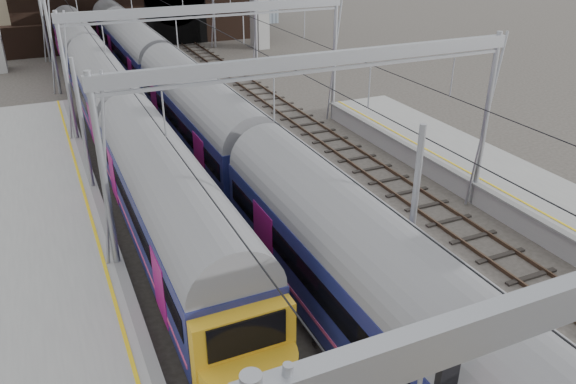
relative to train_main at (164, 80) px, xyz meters
name	(u,v)px	position (x,y,z in m)	size (l,w,h in m)	color
ground	(439,362)	(2.00, -26.78, -2.61)	(160.00, 160.00, 0.00)	#38332D
tracks	(258,177)	(2.00, -11.78, -2.59)	(14.40, 80.00, 0.22)	#4C3828
overhead_line	(213,29)	(2.00, -5.29, 3.95)	(16.80, 80.00, 8.00)	gray
retaining_wall	(139,4)	(3.40, 25.15, 1.72)	(28.00, 2.75, 9.00)	black
train_main	(164,80)	(0.00, 0.00, 0.00)	(3.01, 69.53, 5.11)	black
train_second	(106,94)	(-4.00, -1.66, -0.10)	(2.85, 49.34, 4.88)	black
equip_cover_a	(313,244)	(1.53, -19.08, -2.57)	(0.82, 0.58, 0.10)	#1B83D0
equip_cover_b	(329,218)	(3.22, -17.36, -2.56)	(0.91, 0.64, 0.11)	#1B83D0
equip_cover_c	(524,315)	(6.03, -26.19, -2.57)	(0.73, 0.51, 0.09)	#1B83D0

